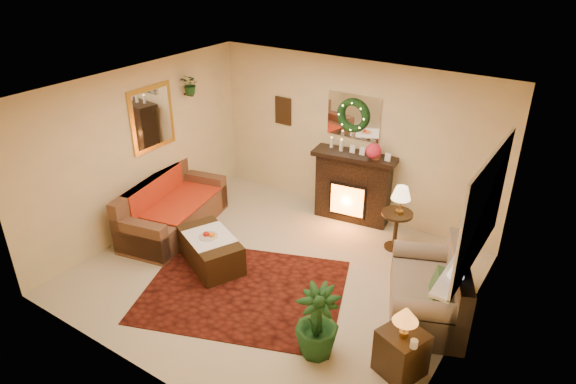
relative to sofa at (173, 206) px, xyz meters
The scene contains 31 objects.
floor 2.09m from the sofa, ahead, with size 5.00×5.00×0.00m, color beige.
ceiling 2.98m from the sofa, ahead, with size 5.00×5.00×0.00m, color white.
wall_back 3.07m from the sofa, 46.12° to the left, with size 5.00×5.00×0.00m, color #EFD88C.
wall_front 3.25m from the sofa, 49.38° to the right, with size 5.00×5.00×0.00m, color #EFD88C.
wall_left 0.99m from the sofa, 164.37° to the right, with size 4.50×4.50×0.00m, color #EFD88C.
wall_right 4.62m from the sofa, ahead, with size 4.50×4.50×0.00m, color #EFD88C.
area_rug 2.08m from the sofa, 19.23° to the right, with size 2.61×1.96×0.01m, color maroon.
sofa is the anchor object (origin of this frame).
red_throw 0.13m from the sofa, 98.64° to the left, with size 0.86×1.39×0.02m, color red.
fireplace 2.92m from the sofa, 40.90° to the left, with size 1.20×0.38×1.10m, color black.
poinsettia 3.26m from the sofa, 36.42° to the left, with size 0.24×0.24×0.24m, color red.
mantel_candle_a 2.73m from the sofa, 47.14° to the left, with size 0.06×0.06×0.17m, color white.
mantel_candle_b 2.84m from the sofa, 43.79° to the left, with size 0.07×0.07×0.20m, color white.
mantel_mirror 3.19m from the sofa, 45.85° to the left, with size 0.92×0.02×0.72m, color white.
wreath 3.17m from the sofa, 45.30° to the left, with size 0.55×0.55×0.11m, color #194719.
wall_art 2.48m from the sofa, 71.82° to the left, with size 0.32×0.03×0.48m, color #381E11.
gold_mirror 1.40m from the sofa, 158.73° to the left, with size 0.03×0.84×1.00m, color gold.
hanging_plant 1.82m from the sofa, 108.04° to the left, with size 0.33×0.28×0.36m, color #194719.
loveseat 4.09m from the sofa, ahead, with size 0.85×1.47×0.85m, color gray.
window_frame 4.68m from the sofa, ahead, with size 0.03×1.86×1.36m, color white.
window_glass 4.67m from the sofa, ahead, with size 0.02×1.70×1.22m, color black.
window_sill 4.46m from the sofa, ahead, with size 0.22×1.86×0.04m, color white.
mini_tree 4.50m from the sofa, ahead, with size 0.19×0.19×0.28m, color white.
sill_plant 4.60m from the sofa, 13.99° to the left, with size 0.27×0.21×0.48m, color #1A461D.
side_table_round 3.48m from the sofa, 24.49° to the left, with size 0.47×0.47×0.61m, color #331C12.
lamp_cream 3.53m from the sofa, 24.27° to the left, with size 0.29×0.29×0.44m, color #FFDB9F.
end_table_square 4.29m from the sofa, 11.28° to the right, with size 0.44×0.44×0.54m, color black.
lamp_tiffany 4.32m from the sofa, 11.74° to the right, with size 0.27×0.27×0.40m, color gold.
coffee_table 1.23m from the sofa, 20.49° to the right, with size 1.09×0.60×0.46m, color #442618.
fruit_bowl 1.22m from the sofa, 21.28° to the right, with size 0.27×0.27×0.06m, color beige.
floor_palm 3.48m from the sofa, 18.36° to the right, with size 1.50×1.50×2.68m, color #1A4614.
Camera 1 is at (3.44, -4.82, 4.30)m, focal length 32.00 mm.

